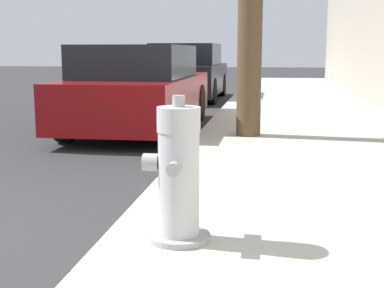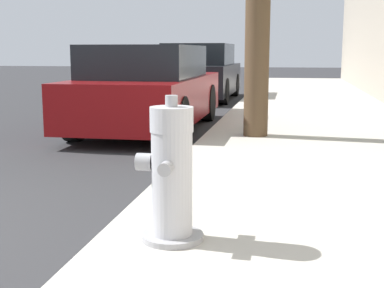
# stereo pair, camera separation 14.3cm
# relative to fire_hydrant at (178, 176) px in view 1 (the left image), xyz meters

# --- Properties ---
(sidewalk_slab) EXTENTS (3.10, 40.00, 0.15)m
(sidewalk_slab) POSITION_rel_fire_hydrant_xyz_m (1.08, -0.28, -0.46)
(sidewalk_slab) COLOR #B7B2A8
(sidewalk_slab) RESTS_ON ground_plane
(fire_hydrant) EXTENTS (0.40, 0.39, 0.86)m
(fire_hydrant) POSITION_rel_fire_hydrant_xyz_m (0.00, 0.00, 0.00)
(fire_hydrant) COLOR #97979C
(fire_hydrant) RESTS_ON sidewalk_slab
(parked_car_near) EXTENTS (1.70, 4.15, 1.35)m
(parked_car_near) POSITION_rel_fire_hydrant_xyz_m (-1.57, 5.30, 0.12)
(parked_car_near) COLOR maroon
(parked_car_near) RESTS_ON ground_plane
(parked_car_mid) EXTENTS (1.74, 3.97, 1.44)m
(parked_car_mid) POSITION_rel_fire_hydrant_xyz_m (-1.68, 10.84, 0.16)
(parked_car_mid) COLOR black
(parked_car_mid) RESTS_ON ground_plane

